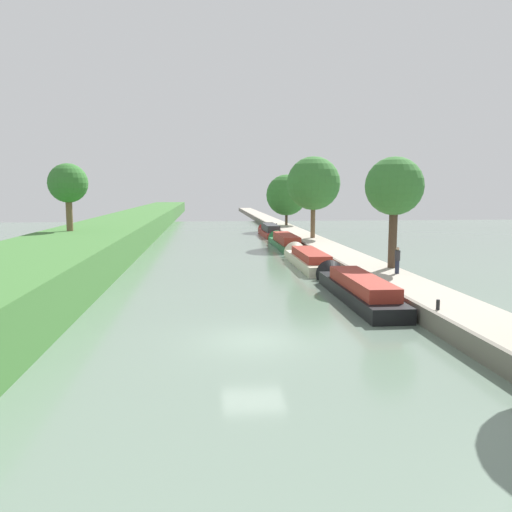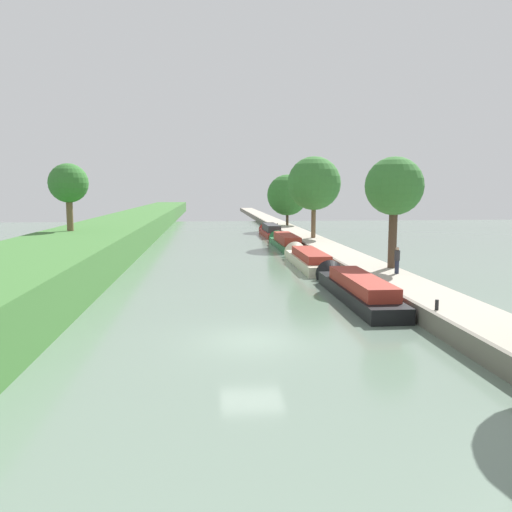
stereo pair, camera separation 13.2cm
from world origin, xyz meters
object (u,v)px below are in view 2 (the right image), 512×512
Objects in this scene: mooring_bollard_near at (437,305)px; narrowboat_green at (285,241)px; mooring_bollard_far at (277,225)px; narrowboat_black at (354,287)px; narrowboat_red at (270,231)px; person_walking at (397,260)px; narrowboat_cream at (307,259)px.

narrowboat_green is at bearing 93.04° from mooring_bollard_near.
mooring_bollard_near is at bearing -86.96° from narrowboat_green.
mooring_bollard_far is (0.00, 51.89, 0.00)m from mooring_bollard_near.
narrowboat_black reaches higher than mooring_bollard_near.
narrowboat_red is 37.07m from person_walking.
narrowboat_red is 46.64m from mooring_bollard_near.
mooring_bollard_far is (1.73, 45.19, 0.46)m from narrowboat_black.
narrowboat_red is at bearing 89.93° from narrowboat_black.
narrowboat_black is 26.97× the size of mooring_bollard_near.
mooring_bollard_near is (1.68, -46.61, 0.40)m from narrowboat_red.
person_walking reaches higher than narrowboat_black.
mooring_bollard_near and mooring_bollard_far have the same top height.
mooring_bollard_near is at bearing -75.53° from narrowboat_black.
narrowboat_green is (-0.02, 26.25, -0.01)m from narrowboat_black.
narrowboat_black is 39.91m from narrowboat_red.
mooring_bollard_near is (-1.82, -9.72, -0.65)m from person_walking.
narrowboat_red is at bearing 92.07° from mooring_bollard_near.
mooring_bollard_far is (2.00, 32.63, 0.50)m from narrowboat_cream.
narrowboat_green is 7.83× the size of person_walking.
narrowboat_cream is at bearing 91.22° from narrowboat_black.
narrowboat_cream reaches higher than mooring_bollard_near.
narrowboat_black is 7.31× the size of person_walking.
mooring_bollard_near is at bearing -87.93° from narrowboat_red.
narrowboat_cream is at bearing -93.50° from mooring_bollard_far.
narrowboat_green is 13.66m from narrowboat_red.
narrowboat_red is at bearing 89.34° from narrowboat_cream.
narrowboat_black is 1.02× the size of narrowboat_red.
narrowboat_red is 26.35× the size of mooring_bollard_near.
narrowboat_red reaches higher than narrowboat_black.
narrowboat_green reaches higher than narrowboat_cream.
narrowboat_green is (0.25, 13.69, 0.02)m from narrowboat_cream.
mooring_bollard_near is at bearing -100.60° from person_walking.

